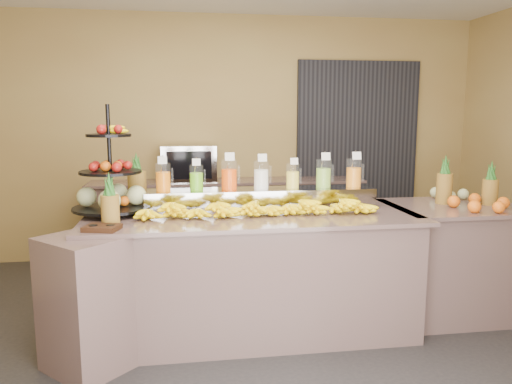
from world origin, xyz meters
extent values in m
plane|color=black|center=(0.00, 0.00, 0.00)|extent=(6.00, 6.00, 0.00)
cube|color=olive|center=(0.00, 2.51, 1.40)|extent=(6.00, 0.02, 2.80)
cube|color=black|center=(1.60, 2.46, 1.20)|extent=(1.50, 0.06, 2.20)
cube|color=gray|center=(0.00, 0.30, 0.45)|extent=(2.40, 0.90, 0.90)
cube|color=gray|center=(0.00, 0.30, 0.92)|extent=(2.50, 1.00, 0.03)
cube|color=gray|center=(-1.15, -0.10, 0.45)|extent=(0.71, 0.71, 0.90)
cube|color=gray|center=(1.70, 0.40, 0.45)|extent=(1.00, 0.80, 0.90)
cube|color=gray|center=(1.70, 0.40, 0.92)|extent=(1.08, 0.88, 0.03)
cube|color=gray|center=(0.00, 2.25, 0.45)|extent=(3.00, 0.50, 0.90)
cube|color=gray|center=(0.00, 2.25, 0.92)|extent=(3.10, 0.55, 0.03)
cube|color=gray|center=(0.11, 0.58, 1.01)|extent=(1.85, 0.30, 0.15)
cylinder|color=silver|center=(-0.67, 0.58, 1.19)|extent=(0.12, 0.12, 0.22)
cylinder|color=orange|center=(-0.67, 0.58, 1.15)|extent=(0.11, 0.11, 0.15)
cylinder|color=gray|center=(-0.69, 0.59, 1.24)|extent=(0.01, 0.01, 0.26)
cube|color=white|center=(-0.67, 0.53, 1.33)|extent=(0.07, 0.02, 0.06)
cylinder|color=silver|center=(-0.41, 0.58, 1.18)|extent=(0.11, 0.11, 0.20)
cylinder|color=#5ABA12|center=(-0.41, 0.58, 1.15)|extent=(0.10, 0.10, 0.14)
cylinder|color=gray|center=(-0.43, 0.59, 1.23)|extent=(0.01, 0.01, 0.24)
cube|color=white|center=(-0.41, 0.53, 1.31)|extent=(0.06, 0.02, 0.05)
cylinder|color=silver|center=(-0.15, 0.58, 1.20)|extent=(0.13, 0.13, 0.24)
cylinder|color=#F14700|center=(-0.15, 0.58, 1.16)|extent=(0.12, 0.12, 0.16)
cylinder|color=gray|center=(-0.17, 0.59, 1.25)|extent=(0.01, 0.01, 0.28)
cube|color=white|center=(-0.15, 0.52, 1.35)|extent=(0.08, 0.02, 0.06)
cylinder|color=silver|center=(0.11, 0.58, 1.19)|extent=(0.12, 0.12, 0.23)
cylinder|color=white|center=(0.11, 0.58, 1.16)|extent=(0.12, 0.12, 0.15)
cylinder|color=gray|center=(0.09, 0.59, 1.24)|extent=(0.01, 0.01, 0.27)
cube|color=white|center=(0.11, 0.52, 1.34)|extent=(0.07, 0.02, 0.06)
cylinder|color=silver|center=(0.37, 0.58, 1.18)|extent=(0.11, 0.11, 0.20)
cylinder|color=yellow|center=(0.37, 0.58, 1.15)|extent=(0.10, 0.10, 0.13)
cylinder|color=gray|center=(0.36, 0.59, 1.22)|extent=(0.01, 0.01, 0.23)
cube|color=white|center=(0.37, 0.53, 1.30)|extent=(0.06, 0.02, 0.05)
cylinder|color=silver|center=(0.63, 0.58, 1.19)|extent=(0.13, 0.13, 0.23)
cylinder|color=#80B539|center=(0.63, 0.58, 1.16)|extent=(0.12, 0.12, 0.16)
cylinder|color=gray|center=(0.61, 0.59, 1.25)|extent=(0.01, 0.01, 0.27)
cube|color=white|center=(0.63, 0.52, 1.34)|extent=(0.07, 0.02, 0.06)
cylinder|color=silver|center=(0.89, 0.58, 1.20)|extent=(0.13, 0.13, 0.23)
cylinder|color=orange|center=(0.89, 0.58, 1.16)|extent=(0.12, 0.12, 0.16)
cylinder|color=gray|center=(0.87, 0.59, 1.25)|extent=(0.01, 0.01, 0.27)
cube|color=white|center=(0.89, 0.52, 1.34)|extent=(0.07, 0.02, 0.06)
ellipsoid|color=yellow|center=(-0.77, 0.27, 0.98)|extent=(0.22, 0.16, 0.09)
ellipsoid|color=yellow|center=(-0.59, 0.27, 0.98)|extent=(0.22, 0.16, 0.09)
ellipsoid|color=yellow|center=(-0.41, 0.27, 0.98)|extent=(0.22, 0.16, 0.09)
ellipsoid|color=yellow|center=(-0.23, 0.27, 0.98)|extent=(0.22, 0.16, 0.09)
ellipsoid|color=yellow|center=(-0.06, 0.27, 0.98)|extent=(0.22, 0.16, 0.09)
ellipsoid|color=yellow|center=(0.12, 0.27, 0.98)|extent=(0.22, 0.16, 0.09)
ellipsoid|color=yellow|center=(0.30, 0.27, 0.98)|extent=(0.22, 0.16, 0.09)
ellipsoid|color=yellow|center=(0.48, 0.27, 0.98)|extent=(0.22, 0.16, 0.09)
ellipsoid|color=yellow|center=(0.65, 0.27, 0.98)|extent=(0.22, 0.16, 0.09)
ellipsoid|color=yellow|center=(0.83, 0.27, 0.98)|extent=(0.22, 0.16, 0.09)
ellipsoid|color=yellow|center=(-0.61, 0.27, 1.04)|extent=(0.18, 0.15, 0.08)
ellipsoid|color=yellow|center=(-0.29, 0.27, 1.04)|extent=(0.18, 0.15, 0.08)
ellipsoid|color=yellow|center=(0.03, 0.27, 1.04)|extent=(0.18, 0.15, 0.08)
ellipsoid|color=yellow|center=(0.35, 0.27, 1.04)|extent=(0.18, 0.15, 0.08)
ellipsoid|color=yellow|center=(0.67, 0.27, 1.04)|extent=(0.18, 0.15, 0.08)
cylinder|color=black|center=(-1.06, 0.47, 1.34)|extent=(0.03, 0.03, 0.82)
cylinder|color=black|center=(-1.06, 0.47, 0.98)|extent=(0.68, 0.68, 0.02)
cylinder|color=black|center=(-1.06, 0.47, 1.25)|extent=(0.53, 0.53, 0.02)
cylinder|color=black|center=(-1.06, 0.47, 1.52)|extent=(0.38, 0.38, 0.02)
sphere|color=#B8C184|center=(-0.87, 0.47, 1.06)|extent=(0.16, 0.16, 0.16)
sphere|color=maroon|center=(-0.93, 0.47, 1.30)|extent=(0.07, 0.07, 0.07)
sphere|color=orange|center=(-1.15, 0.47, 1.03)|extent=(0.08, 0.08, 0.08)
cube|color=black|center=(-1.05, -0.07, 0.95)|extent=(0.25, 0.22, 0.03)
cylinder|color=brown|center=(-1.01, 0.07, 1.03)|extent=(0.12, 0.12, 0.21)
cone|color=#1E4B19|center=(-1.01, 0.07, 1.22)|extent=(0.06, 0.06, 0.16)
cylinder|color=brown|center=(-0.89, 0.81, 1.07)|extent=(0.15, 0.15, 0.28)
cone|color=#1E4B19|center=(-0.89, 0.81, 1.29)|extent=(0.08, 0.08, 0.16)
cylinder|color=brown|center=(1.66, 0.50, 1.06)|extent=(0.14, 0.14, 0.26)
cylinder|color=brown|center=(2.01, 0.39, 1.04)|extent=(0.13, 0.13, 0.21)
ellipsoid|color=orange|center=(1.82, 0.23, 0.98)|extent=(0.38, 0.26, 0.10)
cube|color=gray|center=(-0.44, 2.25, 1.13)|extent=(0.60, 0.42, 0.40)
camera|label=1|loc=(-0.53, -3.36, 1.69)|focal=35.00mm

